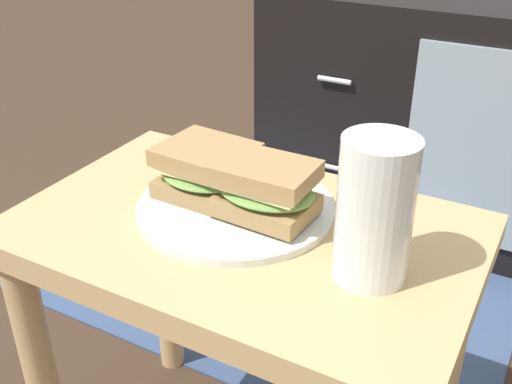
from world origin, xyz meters
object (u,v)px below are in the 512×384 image
at_px(sandwich_front, 207,170).
at_px(beer_glass, 374,213).
at_px(tv_cabinet, 466,116).
at_px(sandwich_back, 266,189).
at_px(plate, 236,207).

bearing_deg(sandwich_front, beer_glass, -12.98).
relative_size(sandwich_front, beer_glass, 0.79).
relative_size(tv_cabinet, beer_glass, 6.07).
relative_size(sandwich_front, sandwich_back, 0.99).
bearing_deg(sandwich_back, plate, 170.75).
height_order(tv_cabinet, sandwich_back, tv_cabinet).
height_order(sandwich_back, beer_glass, beer_glass).
bearing_deg(sandwich_front, tv_cabinet, 79.89).
bearing_deg(tv_cabinet, plate, -97.20).
height_order(sandwich_front, beer_glass, beer_glass).
bearing_deg(sandwich_front, sandwich_back, -9.25).
height_order(tv_cabinet, sandwich_front, tv_cabinet).
xyz_separation_m(tv_cabinet, beer_glass, (0.08, -0.97, 0.25)).
bearing_deg(plate, sandwich_back, -9.25).
relative_size(plate, sandwich_front, 1.99).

